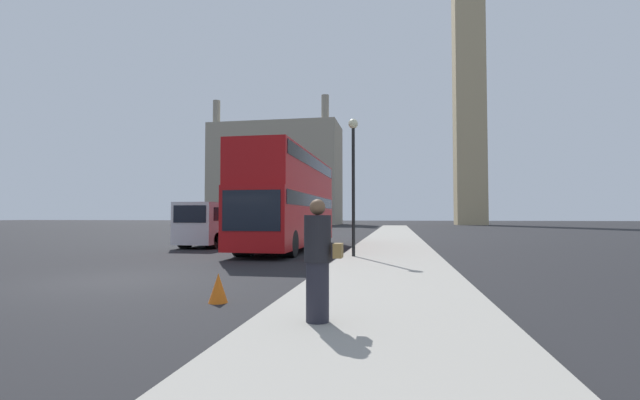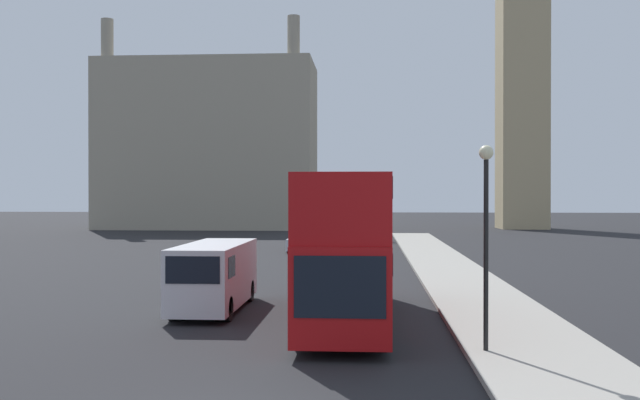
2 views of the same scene
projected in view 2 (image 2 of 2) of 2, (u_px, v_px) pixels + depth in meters
building_block_distant at (209, 146)px, 85.10m from camera, size 25.05×11.55×23.98m
red_double_decker_bus at (347, 241)px, 22.46m from camera, size 2.52×11.39×4.56m
white_van at (214, 275)px, 24.51m from camera, size 2.00×6.20×2.31m
street_lamp at (486, 213)px, 17.60m from camera, size 0.36×0.36×5.08m
parked_sedan at (302, 242)px, 50.41m from camera, size 1.73×4.79×1.49m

